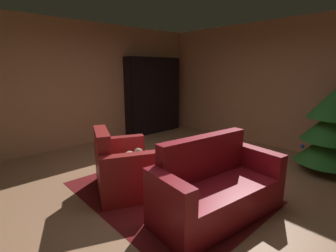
{
  "coord_description": "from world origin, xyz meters",
  "views": [
    {
      "loc": [
        2.38,
        -2.31,
        1.73
      ],
      "look_at": [
        -0.32,
        0.19,
        0.88
      ],
      "focal_mm": 26.52,
      "sensor_mm": 36.0,
      "label": 1
    }
  ],
  "objects_px": {
    "bookshelf_unit": "(156,96)",
    "decorated_tree": "(331,130)",
    "coffee_table": "(174,166)",
    "book_stack_on_table": "(179,159)",
    "bottle_on_table": "(163,158)",
    "armchair_red": "(122,169)",
    "couch_red": "(216,190)"
  },
  "relations": [
    {
      "from": "armchair_red",
      "to": "book_stack_on_table",
      "type": "relative_size",
      "value": 5.81
    },
    {
      "from": "armchair_red",
      "to": "decorated_tree",
      "type": "bearing_deg",
      "value": 58.35
    },
    {
      "from": "couch_red",
      "to": "decorated_tree",
      "type": "xyz_separation_m",
      "value": [
        0.51,
        2.42,
        0.43
      ]
    },
    {
      "from": "decorated_tree",
      "to": "armchair_red",
      "type": "bearing_deg",
      "value": -121.65
    },
    {
      "from": "bookshelf_unit",
      "to": "decorated_tree",
      "type": "distance_m",
      "value": 4.15
    },
    {
      "from": "coffee_table",
      "to": "book_stack_on_table",
      "type": "bearing_deg",
      "value": 22.44
    },
    {
      "from": "couch_red",
      "to": "armchair_red",
      "type": "bearing_deg",
      "value": -159.07
    },
    {
      "from": "couch_red",
      "to": "book_stack_on_table",
      "type": "bearing_deg",
      "value": 178.39
    },
    {
      "from": "coffee_table",
      "to": "book_stack_on_table",
      "type": "relative_size",
      "value": 3.03
    },
    {
      "from": "armchair_red",
      "to": "couch_red",
      "type": "height_order",
      "value": "couch_red"
    },
    {
      "from": "decorated_tree",
      "to": "couch_red",
      "type": "bearing_deg",
      "value": -101.88
    },
    {
      "from": "bookshelf_unit",
      "to": "book_stack_on_table",
      "type": "height_order",
      "value": "bookshelf_unit"
    },
    {
      "from": "bookshelf_unit",
      "to": "couch_red",
      "type": "height_order",
      "value": "bookshelf_unit"
    },
    {
      "from": "armchair_red",
      "to": "coffee_table",
      "type": "distance_m",
      "value": 0.76
    },
    {
      "from": "armchair_red",
      "to": "bottle_on_table",
      "type": "bearing_deg",
      "value": 31.77
    },
    {
      "from": "armchair_red",
      "to": "couch_red",
      "type": "bearing_deg",
      "value": 20.93
    },
    {
      "from": "bookshelf_unit",
      "to": "couch_red",
      "type": "relative_size",
      "value": 1.17
    },
    {
      "from": "couch_red",
      "to": "bottle_on_table",
      "type": "xyz_separation_m",
      "value": [
        -0.77,
        -0.17,
        0.24
      ]
    },
    {
      "from": "book_stack_on_table",
      "to": "bookshelf_unit",
      "type": "bearing_deg",
      "value": 144.81
    },
    {
      "from": "book_stack_on_table",
      "to": "couch_red",
      "type": "bearing_deg",
      "value": -1.61
    },
    {
      "from": "coffee_table",
      "to": "decorated_tree",
      "type": "bearing_deg",
      "value": 63.29
    },
    {
      "from": "coffee_table",
      "to": "decorated_tree",
      "type": "relative_size",
      "value": 0.44
    },
    {
      "from": "coffee_table",
      "to": "book_stack_on_table",
      "type": "height_order",
      "value": "book_stack_on_table"
    },
    {
      "from": "bookshelf_unit",
      "to": "decorated_tree",
      "type": "relative_size",
      "value": 1.4
    },
    {
      "from": "couch_red",
      "to": "coffee_table",
      "type": "xyz_separation_m",
      "value": [
        -0.71,
        -0.01,
        0.09
      ]
    },
    {
      "from": "bottle_on_table",
      "to": "bookshelf_unit",
      "type": "bearing_deg",
      "value": 141.3
    },
    {
      "from": "book_stack_on_table",
      "to": "bottle_on_table",
      "type": "xyz_separation_m",
      "value": [
        -0.12,
        -0.19,
        0.04
      ]
    },
    {
      "from": "couch_red",
      "to": "decorated_tree",
      "type": "distance_m",
      "value": 2.51
    },
    {
      "from": "coffee_table",
      "to": "bottle_on_table",
      "type": "relative_size",
      "value": 2.51
    },
    {
      "from": "decorated_tree",
      "to": "book_stack_on_table",
      "type": "bearing_deg",
      "value": -115.8
    },
    {
      "from": "decorated_tree",
      "to": "bookshelf_unit",
      "type": "bearing_deg",
      "value": -175.72
    },
    {
      "from": "coffee_table",
      "to": "book_stack_on_table",
      "type": "xyz_separation_m",
      "value": [
        0.06,
        0.02,
        0.11
      ]
    }
  ]
}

